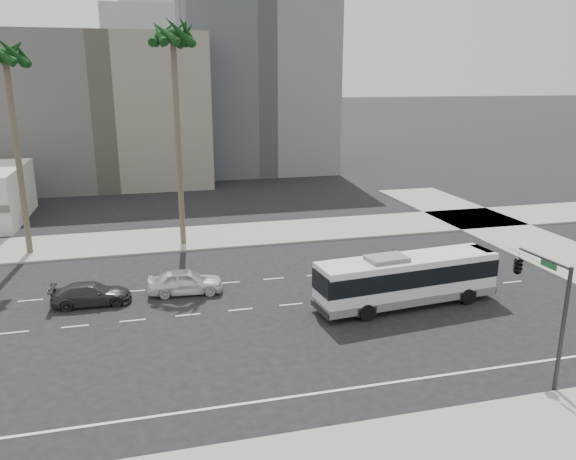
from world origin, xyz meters
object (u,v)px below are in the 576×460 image
object	(u,v)px
car_b	(91,294)
palm_mid	(5,60)
traffic_signal	(523,268)
palm_near	(173,41)
city_bus	(407,278)
car_a	(185,281)

from	to	relation	value
car_b	palm_mid	world-z (taller)	palm_mid
traffic_signal	palm_mid	world-z (taller)	palm_mid
palm_near	car_b	bearing A→B (deg)	-119.12
city_bus	car_a	world-z (taller)	city_bus
city_bus	palm_near	bearing A→B (deg)	121.18
city_bus	palm_near	world-z (taller)	palm_near
car_b	palm_near	bearing A→B (deg)	-28.59
car_a	palm_mid	bearing A→B (deg)	49.93
traffic_signal	car_b	bearing A→B (deg)	145.19
car_a	city_bus	bearing A→B (deg)	-106.99
palm_near	palm_mid	bearing A→B (deg)	178.13
car_b	traffic_signal	size ratio (longest dim) A/B	0.81
traffic_signal	car_a	bearing A→B (deg)	135.39
city_bus	traffic_signal	size ratio (longest dim) A/B	1.99
car_a	car_b	world-z (taller)	car_a
car_b	traffic_signal	world-z (taller)	traffic_signal
car_a	palm_mid	world-z (taller)	palm_mid
car_b	palm_near	world-z (taller)	palm_near
car_b	traffic_signal	xyz separation A→B (m)	(19.68, -12.22, 4.02)
traffic_signal	palm_near	world-z (taller)	palm_near
car_a	palm_near	world-z (taller)	palm_near
city_bus	palm_mid	distance (m)	30.83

